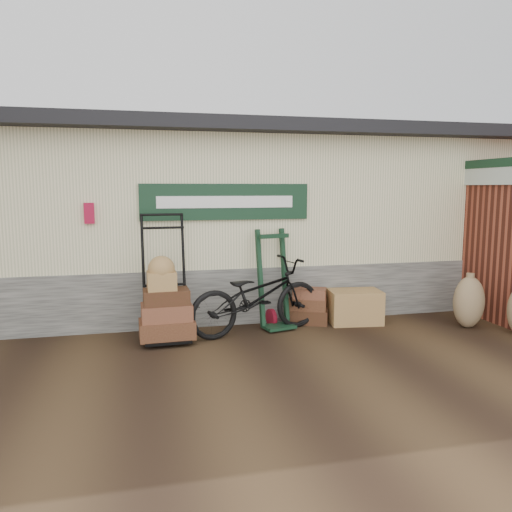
{
  "coord_description": "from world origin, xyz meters",
  "views": [
    {
      "loc": [
        -1.61,
        -6.6,
        2.16
      ],
      "look_at": [
        0.16,
        0.9,
        1.11
      ],
      "focal_mm": 35.0,
      "sensor_mm": 36.0,
      "label": 1
    }
  ],
  "objects_px": {
    "wicker_hamper": "(355,307)",
    "porter_trolley": "(165,276)",
    "suitcase_stack": "(308,305)",
    "green_barrow": "(274,279)",
    "bicycle": "(257,292)"
  },
  "relations": [
    {
      "from": "suitcase_stack",
      "to": "wicker_hamper",
      "type": "distance_m",
      "value": 0.76
    },
    {
      "from": "porter_trolley",
      "to": "green_barrow",
      "type": "relative_size",
      "value": 1.2
    },
    {
      "from": "suitcase_stack",
      "to": "wicker_hamper",
      "type": "xyz_separation_m",
      "value": [
        0.73,
        -0.18,
        -0.02
      ]
    },
    {
      "from": "wicker_hamper",
      "to": "porter_trolley",
      "type": "bearing_deg",
      "value": -176.6
    },
    {
      "from": "suitcase_stack",
      "to": "wicker_hamper",
      "type": "bearing_deg",
      "value": -13.61
    },
    {
      "from": "porter_trolley",
      "to": "suitcase_stack",
      "type": "distance_m",
      "value": 2.39
    },
    {
      "from": "porter_trolley",
      "to": "wicker_hamper",
      "type": "bearing_deg",
      "value": 1.59
    },
    {
      "from": "green_barrow",
      "to": "suitcase_stack",
      "type": "height_order",
      "value": "green_barrow"
    },
    {
      "from": "suitcase_stack",
      "to": "porter_trolley",
      "type": "bearing_deg",
      "value": -171.09
    },
    {
      "from": "green_barrow",
      "to": "bicycle",
      "type": "bearing_deg",
      "value": -157.56
    },
    {
      "from": "green_barrow",
      "to": "wicker_hamper",
      "type": "bearing_deg",
      "value": -15.15
    },
    {
      "from": "green_barrow",
      "to": "suitcase_stack",
      "type": "distance_m",
      "value": 0.78
    },
    {
      "from": "green_barrow",
      "to": "bicycle",
      "type": "height_order",
      "value": "green_barrow"
    },
    {
      "from": "porter_trolley",
      "to": "bicycle",
      "type": "height_order",
      "value": "porter_trolley"
    },
    {
      "from": "porter_trolley",
      "to": "suitcase_stack",
      "type": "height_order",
      "value": "porter_trolley"
    }
  ]
}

